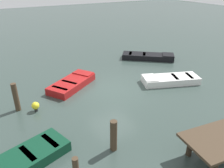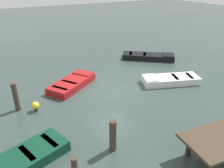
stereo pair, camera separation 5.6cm
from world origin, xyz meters
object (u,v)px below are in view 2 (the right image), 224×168
Objects in this scene: rowboat_red at (72,83)px; mooring_piling_far_right at (113,136)px; rowboat_dark_green at (20,161)px; rowboat_white at (170,80)px; rowboat_black at (149,56)px; marker_buoy at (35,106)px; mooring_piling_near_left at (16,97)px.

rowboat_red is 2.57× the size of mooring_piling_far_right.
rowboat_dark_green is 9.24m from rowboat_white.
rowboat_black is at bearing -19.59° from rowboat_red.
rowboat_dark_green is at bearing -14.08° from mooring_piling_far_right.
marker_buoy is (1.96, -4.05, -0.34)m from mooring_piling_far_right.
rowboat_red is 6.73× the size of marker_buoy.
rowboat_dark_green is at bearing -159.57° from rowboat_red.
rowboat_red is 3.37m from mooring_piling_near_left.
rowboat_red is at bearing -160.02° from mooring_piling_near_left.
rowboat_dark_green and rowboat_white have the same top height.
rowboat_white is 2.82× the size of mooring_piling_far_right.
mooring_piling_far_right is (5.76, 3.33, 0.41)m from rowboat_white.
mooring_piling_far_right is at bearing 49.89° from rowboat_white.
rowboat_red is at bearing -4.21° from rowboat_white.
rowboat_dark_green is at bearing -109.48° from rowboat_black.
rowboat_dark_green is (3.58, 4.91, -0.00)m from rowboat_red.
rowboat_white is (-8.88, -2.55, -0.00)m from rowboat_dark_green.
rowboat_red is at bearing -94.55° from mooring_piling_far_right.
mooring_piling_near_left is at bearing 11.57° from rowboat_white.
rowboat_white is at bearing -57.51° from rowboat_red.
mooring_piling_near_left reaches higher than rowboat_white.
mooring_piling_far_right reaches higher than rowboat_dark_green.
rowboat_white is 8.54m from mooring_piling_near_left.
rowboat_black is 10.30m from mooring_piling_near_left.
mooring_piling_far_right is (7.21, 7.37, 0.41)m from rowboat_black.
marker_buoy is (7.71, -0.71, 0.07)m from rowboat_white.
rowboat_black is 9.75m from marker_buoy.
mooring_piling_far_right reaches higher than marker_buoy.
mooring_piling_far_right reaches higher than rowboat_black.
mooring_piling_near_left is 1.12× the size of mooring_piling_far_right.
rowboat_white is at bearing 174.72° from marker_buoy.
mooring_piling_far_right is (-3.13, 0.78, 0.41)m from rowboat_dark_green.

